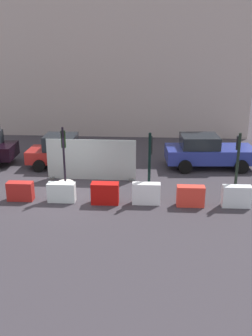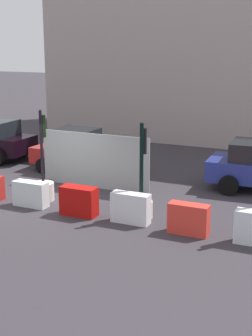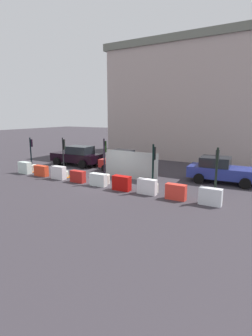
# 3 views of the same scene
# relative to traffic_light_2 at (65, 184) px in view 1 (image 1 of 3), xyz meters

# --- Properties ---
(ground_plane) EXTENTS (120.00, 120.00, 0.00)m
(ground_plane) POSITION_rel_traffic_light_2_xyz_m (-0.00, 0.13, -0.50)
(ground_plane) COLOR #363137
(traffic_light_2) EXTENTS (0.69, 0.69, 2.95)m
(traffic_light_2) POSITION_rel_traffic_light_2_xyz_m (0.00, 0.00, 0.00)
(traffic_light_2) COLOR beige
(traffic_light_2) RESTS_ON ground_plane
(traffic_light_3) EXTENTS (0.68, 0.68, 2.80)m
(traffic_light_3) POSITION_rel_traffic_light_2_xyz_m (3.52, -0.13, 0.01)
(traffic_light_3) COLOR beige
(traffic_light_3) RESTS_ON ground_plane
(traffic_light_4) EXTENTS (0.79, 0.79, 2.84)m
(traffic_light_4) POSITION_rel_traffic_light_2_xyz_m (7.03, -0.05, -0.01)
(traffic_light_4) COLOR #B6B1B0
(traffic_light_4) RESTS_ON ground_plane
(construction_barrier_3) EXTENTS (1.05, 0.44, 0.78)m
(construction_barrier_3) POSITION_rel_traffic_light_2_xyz_m (-1.74, -0.64, -0.11)
(construction_barrier_3) COLOR #AE201C
(construction_barrier_3) RESTS_ON ground_plane
(construction_barrier_4) EXTENTS (1.13, 0.42, 0.80)m
(construction_barrier_4) POSITION_rel_traffic_light_2_xyz_m (-0.02, -0.67, -0.10)
(construction_barrier_4) COLOR silver
(construction_barrier_4) RESTS_ON ground_plane
(construction_barrier_5) EXTENTS (1.11, 0.49, 0.87)m
(construction_barrier_5) POSITION_rel_traffic_light_2_xyz_m (1.77, -0.74, -0.07)
(construction_barrier_5) COLOR #BB0F0C
(construction_barrier_5) RESTS_ON ground_plane
(construction_barrier_6) EXTENTS (1.12, 0.39, 0.88)m
(construction_barrier_6) POSITION_rel_traffic_light_2_xyz_m (3.42, -0.65, -0.07)
(construction_barrier_6) COLOR white
(construction_barrier_6) RESTS_ON ground_plane
(construction_barrier_7) EXTENTS (1.09, 0.42, 0.84)m
(construction_barrier_7) POSITION_rel_traffic_light_2_xyz_m (5.17, -0.75, -0.09)
(construction_barrier_7) COLOR red
(construction_barrier_7) RESTS_ON ground_plane
(construction_barrier_8) EXTENTS (1.12, 0.40, 0.88)m
(construction_barrier_8) POSITION_rel_traffic_light_2_xyz_m (6.97, -0.70, -0.07)
(construction_barrier_8) COLOR silver
(construction_barrier_8) RESTS_ON ground_plane
(car_blue_estate) EXTENTS (4.61, 2.50, 1.69)m
(car_blue_estate) POSITION_rel_traffic_light_2_xyz_m (6.47, 4.24, 0.33)
(car_blue_estate) COLOR navy
(car_blue_estate) RESTS_ON ground_plane
(car_red_compact) EXTENTS (4.01, 2.09, 1.69)m
(car_red_compact) POSITION_rel_traffic_light_2_xyz_m (-0.85, 3.80, 0.29)
(car_red_compact) COLOR #A3201C
(car_red_compact) RESTS_ON ground_plane
(building_main_facade) EXTENTS (17.63, 9.17, 11.56)m
(building_main_facade) POSITION_rel_traffic_light_2_xyz_m (1.53, 14.77, 5.30)
(building_main_facade) COLOR #B19F9A
(building_main_facade) RESTS_ON ground_plane
(site_fence_panel) EXTENTS (4.19, 0.50, 1.94)m
(site_fence_panel) POSITION_rel_traffic_light_2_xyz_m (0.79, 1.98, 0.43)
(site_fence_panel) COLOR #98A2A2
(site_fence_panel) RESTS_ON ground_plane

